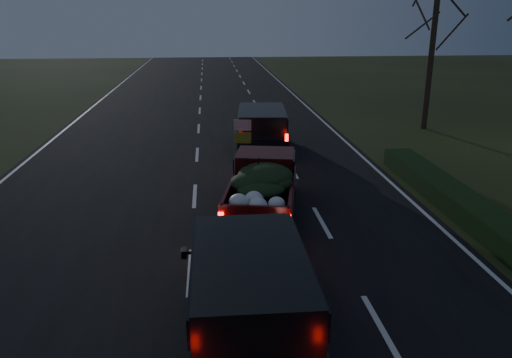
{
  "coord_description": "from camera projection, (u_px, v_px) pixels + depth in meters",
  "views": [
    {
      "loc": [
        0.52,
        -10.17,
        5.56
      ],
      "look_at": [
        1.76,
        2.66,
        1.3
      ],
      "focal_mm": 35.0,
      "sensor_mm": 36.0,
      "label": 1
    }
  ],
  "objects": [
    {
      "name": "ground",
      "position": [
        190.0,
        272.0,
        11.31
      ],
      "size": [
        120.0,
        120.0,
        0.0
      ],
      "primitive_type": "plane",
      "color": "black",
      "rests_on": "ground"
    },
    {
      "name": "road_asphalt",
      "position": [
        190.0,
        272.0,
        11.3
      ],
      "size": [
        14.0,
        120.0,
        0.02
      ],
      "primitive_type": "cube",
      "color": "black",
      "rests_on": "ground"
    },
    {
      "name": "hedge_row",
      "position": [
        458.0,
        201.0,
        14.76
      ],
      "size": [
        1.0,
        10.0,
        0.6
      ],
      "primitive_type": "cube",
      "color": "black",
      "rests_on": "ground"
    },
    {
      "name": "bare_tree_far",
      "position": [
        435.0,
        22.0,
        23.95
      ],
      "size": [
        3.6,
        3.6,
        7.0
      ],
      "color": "black",
      "rests_on": "ground"
    },
    {
      "name": "pickup_truck",
      "position": [
        263.0,
        183.0,
        14.36
      ],
      "size": [
        2.66,
        4.99,
        2.48
      ],
      "rotation": [
        0.0,
        0.0,
        -0.19
      ],
      "color": "#390709",
      "rests_on": "ground"
    },
    {
      "name": "lead_suv",
      "position": [
        262.0,
        124.0,
        21.5
      ],
      "size": [
        2.44,
        5.03,
        1.4
      ],
      "rotation": [
        0.0,
        0.0,
        -0.09
      ],
      "color": "black",
      "rests_on": "ground"
    },
    {
      "name": "rear_suv",
      "position": [
        250.0,
        286.0,
        8.7
      ],
      "size": [
        2.25,
        4.86,
        1.39
      ],
      "rotation": [
        0.0,
        0.0,
        -0.01
      ],
      "color": "black",
      "rests_on": "ground"
    }
  ]
}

